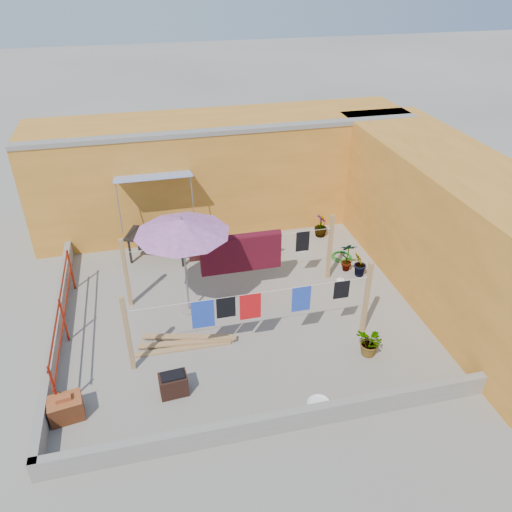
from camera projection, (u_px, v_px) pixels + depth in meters
name	position (u px, v px, depth m)	size (l,w,h in m)	color
ground	(240.00, 309.00, 11.82)	(80.00, 80.00, 0.00)	#9E998E
wall_back	(223.00, 171.00, 14.95)	(11.00, 3.27, 3.21)	orange
wall_right	(450.00, 226.00, 12.00)	(2.40, 9.00, 3.20)	orange
parapet_front	(281.00, 422.00, 8.74)	(8.30, 0.16, 0.44)	gray
parapet_left	(57.00, 328.00, 10.90)	(0.16, 7.30, 0.44)	gray
red_railing	(62.00, 314.00, 10.51)	(0.05, 4.20, 1.10)	#9B210F
clothesline_rig	(242.00, 259.00, 11.77)	(5.09, 2.35, 1.80)	tan
patio_umbrella	(182.00, 227.00, 10.59)	(2.71, 2.71, 2.50)	gray
outdoor_table	(158.00, 236.00, 13.41)	(1.82, 1.34, 0.77)	black
brick_stack	(66.00, 408.00, 9.00)	(0.65, 0.52, 0.52)	#A04B25
lumber_pile	(186.00, 342.00, 10.73)	(2.19, 0.65, 0.13)	tan
brazier	(174.00, 384.00, 9.48)	(0.55, 0.39, 0.48)	black
white_basin	(319.00, 404.00, 9.32)	(0.44, 0.44, 0.08)	white
water_jug_a	(340.00, 284.00, 12.47)	(0.19, 0.19, 0.31)	white
water_jug_b	(303.00, 246.00, 14.06)	(0.20, 0.20, 0.31)	white
green_hose	(341.00, 256.00, 13.78)	(0.58, 0.58, 0.08)	#1B7A1E
plant_back_a	(265.00, 247.00, 13.59)	(0.65, 0.56, 0.72)	#225E1B
plant_back_b	(321.00, 226.00, 14.66)	(0.38, 0.38, 0.67)	#225E1B
plant_right_a	(348.00, 256.00, 13.04)	(0.45, 0.31, 0.86)	#225E1B
plant_right_b	(360.00, 264.00, 12.83)	(0.40, 0.32, 0.73)	#225E1B
plant_right_c	(371.00, 343.00, 10.33)	(0.59, 0.51, 0.65)	#225E1B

